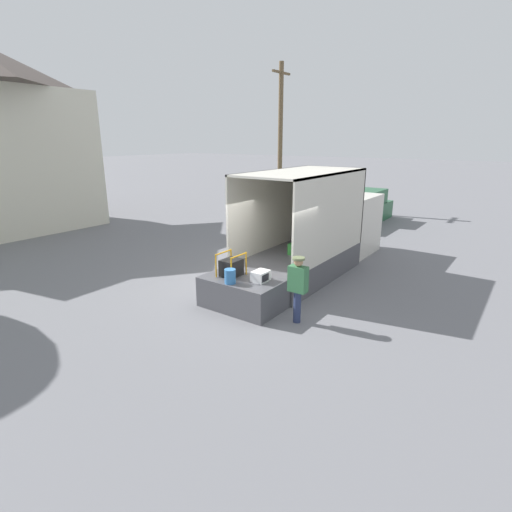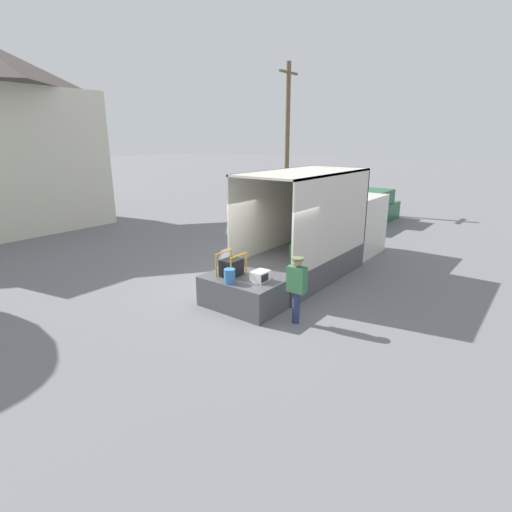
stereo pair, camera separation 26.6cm
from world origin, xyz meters
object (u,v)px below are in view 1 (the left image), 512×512
at_px(portable_generator, 232,267).
at_px(worker_person, 298,283).
at_px(utility_pole, 280,135).
at_px(microwave, 261,276).
at_px(orange_bucket, 230,276).
at_px(pickup_truck_green, 359,210).
at_px(box_truck, 326,236).

relative_size(portable_generator, worker_person, 0.40).
bearing_deg(utility_pole, portable_generator, -152.26).
bearing_deg(portable_generator, microwave, -83.94).
bearing_deg(portable_generator, orange_bucket, -145.11).
relative_size(portable_generator, utility_pole, 0.08).
height_order(portable_generator, orange_bucket, portable_generator).
relative_size(worker_person, pickup_truck_green, 0.31).
xyz_separation_m(box_truck, utility_pole, (8.96, 7.58, 3.43)).
height_order(box_truck, portable_generator, box_truck).
distance_m(portable_generator, orange_bucket, 0.59).
distance_m(portable_generator, pickup_truck_green, 12.25).
xyz_separation_m(box_truck, pickup_truck_green, (7.41, 1.68, -0.30)).
bearing_deg(pickup_truck_green, box_truck, -167.24).
relative_size(orange_bucket, worker_person, 0.23).
relative_size(box_truck, orange_bucket, 19.19).
bearing_deg(portable_generator, worker_person, -88.90).
bearing_deg(worker_person, pickup_truck_green, 15.08).
xyz_separation_m(worker_person, utility_pole, (13.69, 9.17, 3.42)).
distance_m(box_truck, orange_bucket, 5.25).
distance_m(box_truck, microwave, 4.70).
relative_size(pickup_truck_green, utility_pole, 0.61).
xyz_separation_m(orange_bucket, pickup_truck_green, (12.66, 1.66, -0.30)).
bearing_deg(orange_bucket, box_truck, -0.22).
relative_size(worker_person, utility_pole, 0.19).
xyz_separation_m(portable_generator, pickup_truck_green, (12.18, 1.32, -0.35)).
distance_m(pickup_truck_green, utility_pole, 7.15).
bearing_deg(orange_bucket, utility_pole, 28.00).
height_order(portable_generator, pickup_truck_green, pickup_truck_green).
relative_size(box_truck, worker_person, 4.32).
distance_m(portable_generator, worker_person, 1.95).
bearing_deg(orange_bucket, worker_person, -72.16).
bearing_deg(utility_pole, worker_person, -146.18).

